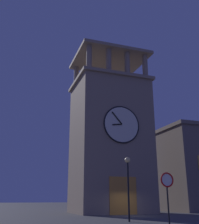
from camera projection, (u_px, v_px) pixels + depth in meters
name	position (u px, v px, depth m)	size (l,w,h in m)	color
ground_plane	(133.00, 216.00, 28.00)	(200.00, 200.00, 0.00)	#424247
clocktower	(110.00, 140.00, 35.93)	(9.57, 8.22, 22.72)	gray
street_lamp	(128.00, 176.00, 21.98)	(0.44, 0.44, 4.85)	black
no_horn_sign	(167.00, 185.00, 14.71)	(0.78, 0.14, 3.02)	black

